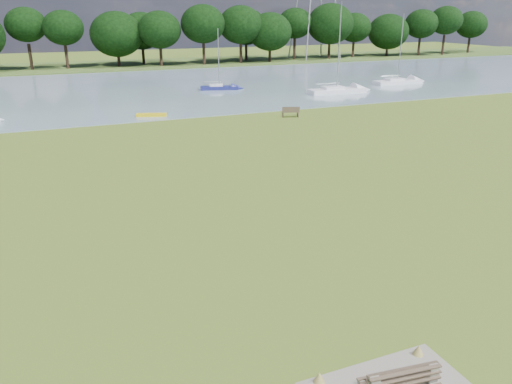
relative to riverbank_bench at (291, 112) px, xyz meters
name	(u,v)px	position (x,y,z in m)	size (l,w,h in m)	color
ground	(219,209)	(-13.31, -18.90, -0.50)	(220.00, 220.00, 0.00)	olive
river	(109,91)	(-13.31, 23.10, -0.50)	(220.00, 40.00, 0.10)	gray
far_bank	(86,67)	(-13.31, 53.10, -0.50)	(220.00, 20.00, 0.40)	#4C6626
riverbank_bench	(291,112)	(0.00, 0.00, 0.00)	(1.67, 0.93, 0.99)	brown
kayak	(152,115)	(-11.70, 5.10, -0.31)	(2.74, 0.64, 0.27)	yellow
tree_line	(136,29)	(-4.97, 49.10, 5.88)	(158.91, 8.88, 10.75)	black
sailboat_0	(336,89)	(11.20, 10.51, 0.06)	(7.01, 2.13, 10.13)	white
sailboat_1	(219,86)	(-0.65, 18.55, -0.03)	(4.78, 2.51, 7.18)	navy
sailboat_5	(397,80)	(22.83, 14.24, 0.02)	(6.77, 1.90, 8.82)	white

